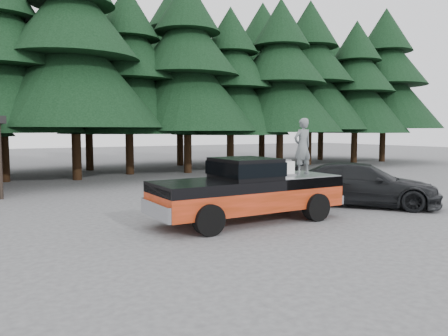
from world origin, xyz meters
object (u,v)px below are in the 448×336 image
air_compressor (282,169)px  parked_car (362,184)px  pickup_truck (248,200)px  man_on_bed (302,146)px

air_compressor → parked_car: air_compressor is taller
pickup_truck → parked_car: (5.18, 0.24, 0.11)m
air_compressor → parked_car: size_ratio=0.12×
pickup_truck → air_compressor: air_compressor is taller
pickup_truck → air_compressor: 1.53m
parked_car → air_compressor: bearing=144.2°
man_on_bed → parked_car: 3.44m
man_on_bed → parked_car: size_ratio=0.34×
air_compressor → parked_car: bearing=5.2°
man_on_bed → pickup_truck: bearing=-1.3°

